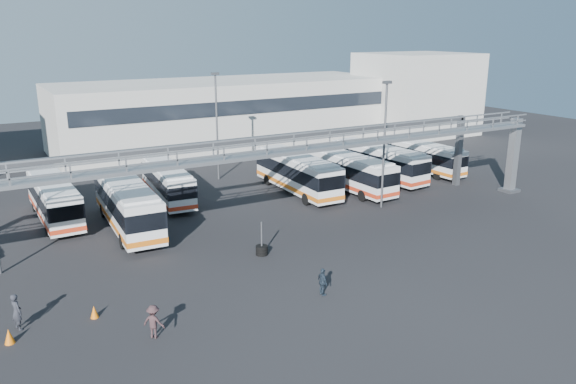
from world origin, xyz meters
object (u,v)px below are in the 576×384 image
light_pole_mid (384,138)px  cone_right (9,336)px  pedestrian_c (154,322)px  tire_stack (262,249)px  bus_7 (348,171)px  light_pole_back (217,121)px  bus_4 (167,182)px  bus_2 (54,198)px  cone_left (94,312)px  bus_6 (297,172)px  bus_9 (422,156)px  bus_3 (127,203)px  pedestrian_d (323,282)px  pedestrian_a (17,312)px  bus_8 (378,161)px

light_pole_mid → cone_right: (-28.15, -7.87, -5.36)m
pedestrian_c → tire_stack: (9.03, 6.51, -0.45)m
bus_7 → light_pole_back: bearing=129.8°
light_pole_back → pedestrian_c: light_pole_back is taller
bus_4 → tire_stack: 14.77m
cone_right → bus_2: bearing=75.5°
light_pole_mid → cone_left: (-24.24, -7.32, -5.40)m
light_pole_back → bus_6: (4.20, -7.90, -3.83)m
bus_2 → bus_6: (19.83, -2.55, 0.14)m
bus_9 → bus_4: bearing=170.7°
light_pole_mid → bus_9: bearing=33.7°
bus_3 → tire_stack: bus_3 is taller
bus_2 → tire_stack: bus_2 is taller
light_pole_mid → bus_6: light_pole_mid is taller
pedestrian_c → pedestrian_d: bearing=-136.4°
bus_4 → tire_stack: bus_4 is taller
pedestrian_a → pedestrian_d: size_ratio=1.19×
bus_9 → tire_stack: bearing=-157.1°
bus_6 → cone_right: 28.63m
light_pole_back → bus_3: (-11.29, -10.00, -3.78)m
light_pole_back → bus_9: bearing=-21.6°
light_pole_mid → pedestrian_a: bearing=-166.5°
bus_7 → pedestrian_d: bearing=-132.0°
cone_right → light_pole_back: bearing=48.6°
tire_stack → bus_8: bearing=31.6°
pedestrian_d → cone_right: size_ratio=2.15×
light_pole_back → bus_9: light_pole_back is taller
bus_9 → pedestrian_d: bearing=-145.2°
bus_2 → pedestrian_a: bus_2 is taller
bus_4 → bus_6: size_ratio=0.90×
bus_4 → bus_8: bearing=-4.9°
light_pole_mid → bus_6: (-3.80, 7.10, -3.83)m
bus_4 → cone_right: bus_4 is taller
bus_3 → bus_4: size_ratio=1.15×
bus_9 → pedestrian_a: (-38.80, -14.10, -0.74)m
bus_8 → pedestrian_a: bus_8 is taller
bus_7 → tire_stack: (-13.76, -9.77, -1.44)m
cone_left → tire_stack: bearing=15.8°
bus_2 → bus_4: bus_2 is taller
bus_3 → bus_9: 30.53m
bus_8 → pedestrian_d: (-18.21, -18.09, -1.06)m
light_pole_mid → cone_right: size_ratio=13.97×
bus_8 → tire_stack: bus_8 is taller
bus_2 → bus_8: bus_8 is taller
bus_3 → cone_left: bus_3 is taller
light_pole_back → pedestrian_d: 26.85m
pedestrian_d → cone_right: 15.56m
light_pole_mid → bus_3: (-19.29, 5.00, -3.78)m
bus_4 → pedestrian_c: bearing=-105.3°
bus_4 → cone_right: bearing=-122.0°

